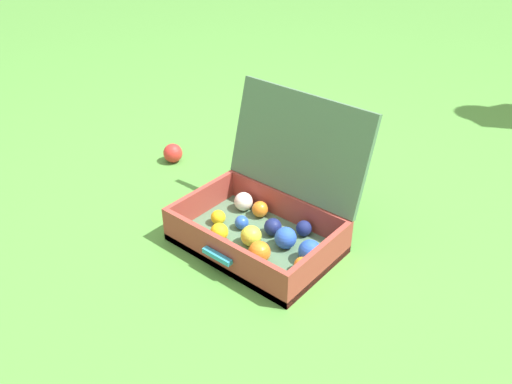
# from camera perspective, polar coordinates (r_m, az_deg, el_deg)

# --- Properties ---
(ground_plane) EXTENTS (16.00, 16.00, 0.00)m
(ground_plane) POSITION_cam_1_polar(r_m,az_deg,el_deg) (1.73, 2.63, -7.00)
(ground_plane) COLOR #4C8C38
(open_suitcase) EXTENTS (0.52, 0.47, 0.46)m
(open_suitcase) POSITION_cam_1_polar(r_m,az_deg,el_deg) (1.74, 1.28, -2.41)
(open_suitcase) COLOR #4C7051
(open_suitcase) RESTS_ON ground
(stray_ball_on_grass) EXTENTS (0.08, 0.08, 0.08)m
(stray_ball_on_grass) POSITION_cam_1_polar(r_m,az_deg,el_deg) (2.27, -8.99, 4.19)
(stray_ball_on_grass) COLOR red
(stray_ball_on_grass) RESTS_ON ground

